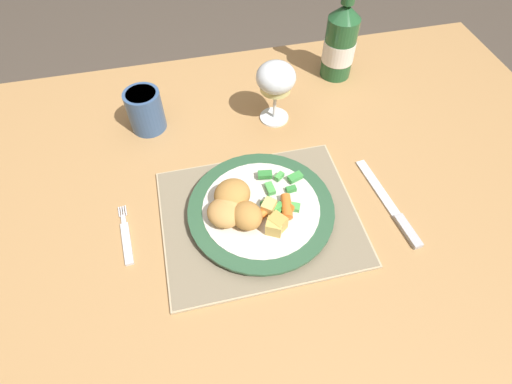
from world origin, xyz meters
TOP-DOWN VIEW (x-y plane):
  - ground_plane at (0.00, 0.00)m, footprint 6.00×6.00m
  - dining_table at (0.00, 0.00)m, footprint 1.51×0.88m
  - placemat at (0.04, -0.08)m, footprint 0.35×0.29m
  - dinner_plate at (0.05, -0.07)m, footprint 0.26×0.26m
  - breaded_croquettes at (-0.00, -0.07)m, footprint 0.11×0.13m
  - green_beans_pile at (0.09, -0.05)m, footprint 0.09×0.10m
  - glazed_carrots at (0.07, -0.09)m, footprint 0.08×0.05m
  - fork at (-0.19, -0.07)m, footprint 0.02×0.13m
  - table_knife at (0.29, -0.12)m, footprint 0.04×0.21m
  - wine_glass at (0.14, 0.17)m, footprint 0.08×0.08m
  - bottle at (0.32, 0.30)m, footprint 0.07×0.07m
  - roast_potatoes at (0.06, -0.11)m, footprint 0.04×0.07m
  - drinking_cup at (-0.14, 0.21)m, footprint 0.07×0.07m

SIDE VIEW (x-z plane):
  - ground_plane at x=0.00m, z-range 0.00..0.00m
  - dining_table at x=0.00m, z-range 0.29..1.03m
  - fork at x=-0.19m, z-range 0.74..0.75m
  - table_knife at x=0.29m, z-range 0.74..0.75m
  - placemat at x=0.04m, z-range 0.74..0.75m
  - dinner_plate at x=0.05m, z-range 0.75..0.77m
  - green_beans_pile at x=0.09m, z-range 0.77..0.78m
  - glazed_carrots at x=0.07m, z-range 0.77..0.78m
  - roast_potatoes at x=0.06m, z-range 0.77..0.79m
  - breaded_croquettes at x=0.00m, z-range 0.76..0.81m
  - drinking_cup at x=-0.14m, z-range 0.74..0.83m
  - bottle at x=0.32m, z-range 0.71..0.95m
  - wine_glass at x=0.14m, z-range 0.77..0.91m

